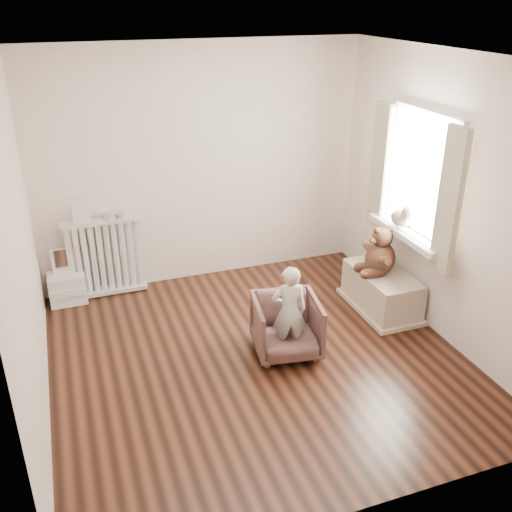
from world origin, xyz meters
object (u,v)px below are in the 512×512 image
object	(u,v)px
armchair	(287,326)
plush_cat	(401,217)
radiator	(105,262)
toy_vanity	(66,279)
teddy_bear	(381,250)
child	(289,311)
toy_bench	(381,291)

from	to	relation	value
armchair	plush_cat	xyz separation A→B (m)	(1.37, 0.41, 0.73)
radiator	plush_cat	xyz separation A→B (m)	(2.79, -1.26, 0.61)
toy_vanity	teddy_bear	distance (m)	3.29
armchair	toy_vanity	bearing A→B (deg)	146.96
child	toy_bench	world-z (taller)	child
child	toy_vanity	bearing A→B (deg)	-33.90
toy_bench	teddy_bear	bearing A→B (deg)	157.11
child	plush_cat	world-z (taller)	plush_cat
radiator	armchair	distance (m)	2.19
radiator	toy_bench	xyz separation A→B (m)	(2.65, -1.27, -0.19)
child	plush_cat	xyz separation A→B (m)	(1.37, 0.46, 0.54)
toy_vanity	teddy_bear	xyz separation A→B (m)	(3.03, -1.22, 0.40)
toy_vanity	teddy_bear	bearing A→B (deg)	-22.02
toy_vanity	plush_cat	size ratio (longest dim) A/B	2.03
toy_vanity	plush_cat	bearing A→B (deg)	-21.03
armchair	radiator	bearing A→B (deg)	138.97
toy_vanity	armchair	world-z (taller)	toy_vanity
teddy_bear	radiator	bearing A→B (deg)	156.54
toy_bench	plush_cat	size ratio (longest dim) A/B	3.01
toy_vanity	armchair	bearing A→B (deg)	-41.86
radiator	toy_bench	size ratio (longest dim) A/B	0.99
radiator	plush_cat	size ratio (longest dim) A/B	2.97
armchair	child	bearing A→B (deg)	-81.18
toy_bench	teddy_bear	distance (m)	0.47
armchair	plush_cat	distance (m)	1.61
toy_bench	plush_cat	world-z (taller)	plush_cat
armchair	plush_cat	world-z (taller)	plush_cat
armchair	plush_cat	bearing A→B (deg)	25.45
radiator	teddy_bear	xyz separation A→B (m)	(2.60, -1.25, 0.28)
teddy_bear	toy_vanity	bearing A→B (deg)	160.23
toy_bench	plush_cat	bearing A→B (deg)	3.25
teddy_bear	armchair	bearing A→B (deg)	-158.30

